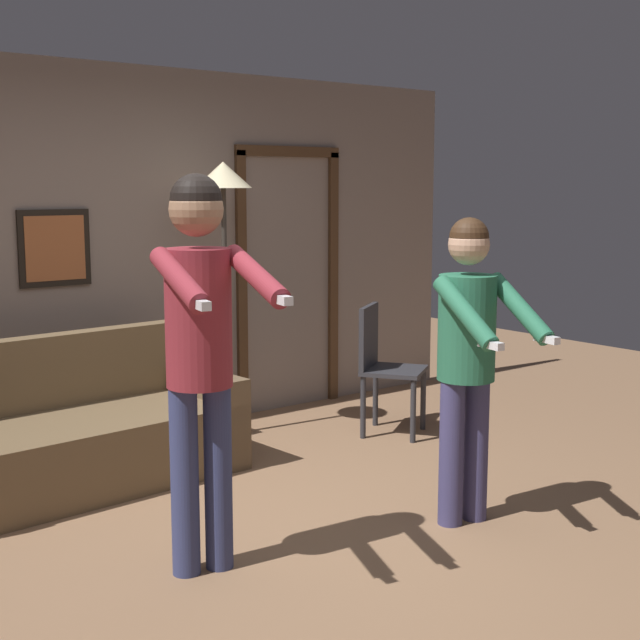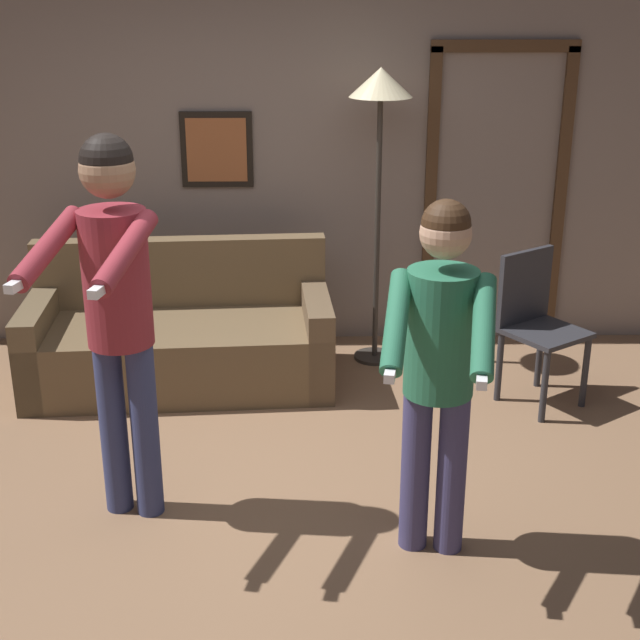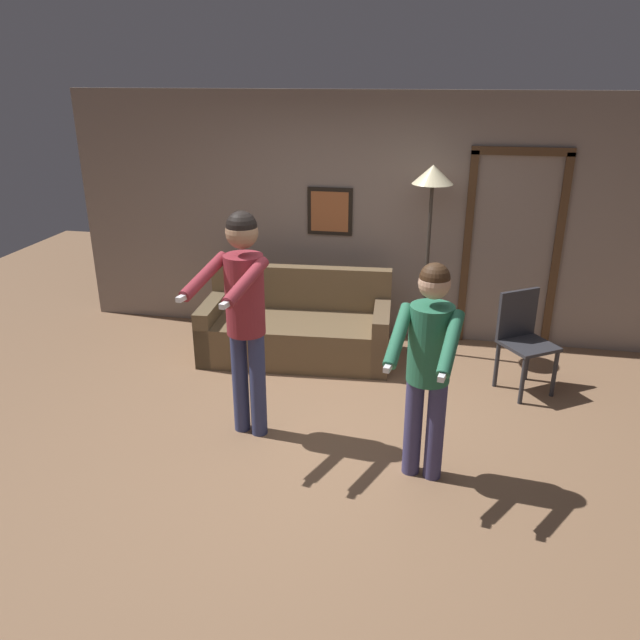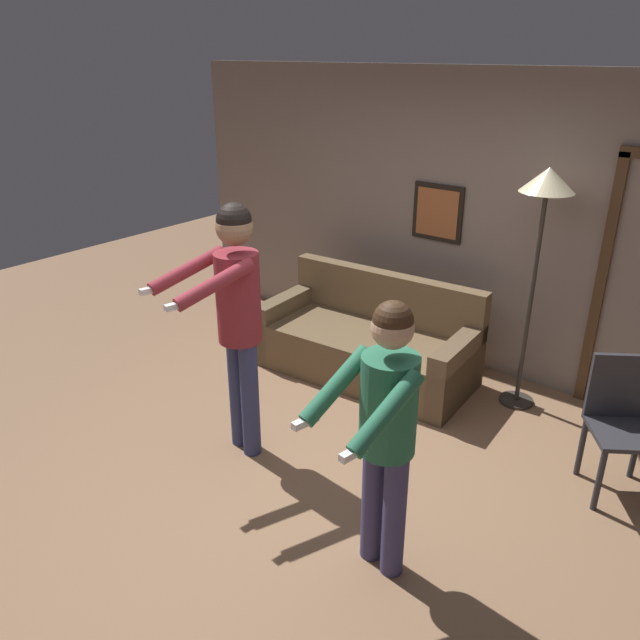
# 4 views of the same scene
# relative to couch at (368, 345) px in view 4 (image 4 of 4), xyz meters

# --- Properties ---
(ground_plane) EXTENTS (12.00, 12.00, 0.00)m
(ground_plane) POSITION_rel_couch_xyz_m (0.53, -1.50, -0.28)
(ground_plane) COLOR #8B6649
(back_wall_assembly) EXTENTS (6.40, 0.10, 2.60)m
(back_wall_assembly) POSITION_rel_couch_xyz_m (0.55, 0.79, 1.02)
(back_wall_assembly) COLOR gray
(back_wall_assembly) RESTS_ON ground_plane
(couch) EXTENTS (1.95, 0.97, 0.87)m
(couch) POSITION_rel_couch_xyz_m (0.00, 0.00, 0.00)
(couch) COLOR brown
(couch) RESTS_ON ground_plane
(torchiere_lamp) EXTENTS (0.40, 0.40, 1.94)m
(torchiere_lamp) POSITION_rel_couch_xyz_m (1.27, 0.35, 1.40)
(torchiere_lamp) COLOR #332D28
(torchiere_lamp) RESTS_ON ground_plane
(person_standing_left) EXTENTS (0.53, 0.78, 1.83)m
(person_standing_left) POSITION_rel_couch_xyz_m (-0.04, -1.54, 0.85)
(person_standing_left) COLOR navy
(person_standing_left) RESTS_ON ground_plane
(person_standing_right) EXTENTS (0.51, 0.66, 1.62)m
(person_standing_right) POSITION_rel_couch_xyz_m (1.36, -1.86, 0.69)
(person_standing_right) COLOR #403D6B
(person_standing_right) RESTS_ON ground_plane
(dining_chair_distant) EXTENTS (0.58, 0.58, 0.93)m
(dining_chair_distant) POSITION_rel_couch_xyz_m (2.19, -0.29, 0.25)
(dining_chair_distant) COLOR #2D2D33
(dining_chair_distant) RESTS_ON ground_plane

